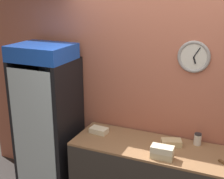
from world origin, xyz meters
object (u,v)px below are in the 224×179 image
at_px(beverage_cooler, 50,113).
at_px(sandwich_flat_right, 99,130).
at_px(condiment_jar, 198,139).
at_px(sandwich_stack_bottom, 162,155).
at_px(sandwich_stack_middle, 162,149).
at_px(sandwich_flat_left, 171,143).

bearing_deg(beverage_cooler, sandwich_flat_right, 1.13).
relative_size(beverage_cooler, condiment_jar, 14.56).
xyz_separation_m(beverage_cooler, sandwich_stack_bottom, (1.50, -0.26, -0.11)).
distance_m(sandwich_stack_middle, condiment_jar, 0.52).
xyz_separation_m(sandwich_stack_bottom, sandwich_flat_left, (0.02, 0.30, 0.00)).
height_order(sandwich_stack_middle, sandwich_flat_right, sandwich_stack_middle).
distance_m(sandwich_stack_bottom, sandwich_flat_right, 0.87).
bearing_deg(sandwich_stack_bottom, sandwich_flat_left, 85.67).
distance_m(sandwich_stack_bottom, condiment_jar, 0.52).
distance_m(beverage_cooler, condiment_jar, 1.79).
distance_m(sandwich_stack_bottom, sandwich_stack_middle, 0.07).
height_order(beverage_cooler, sandwich_stack_middle, beverage_cooler).
height_order(sandwich_stack_bottom, sandwich_flat_right, sandwich_stack_bottom).
relative_size(beverage_cooler, sandwich_flat_right, 8.86).
relative_size(sandwich_stack_bottom, sandwich_flat_right, 1.06).
relative_size(beverage_cooler, sandwich_stack_middle, 8.31).
bearing_deg(sandwich_stack_bottom, sandwich_flat_right, 162.03).
xyz_separation_m(sandwich_stack_bottom, condiment_jar, (0.28, 0.44, 0.03)).
height_order(sandwich_flat_left, condiment_jar, condiment_jar).
distance_m(beverage_cooler, sandwich_flat_left, 1.53).
xyz_separation_m(sandwich_stack_middle, condiment_jar, (0.28, 0.44, -0.03)).
xyz_separation_m(sandwich_flat_left, sandwich_flat_right, (-0.85, -0.03, -0.00)).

